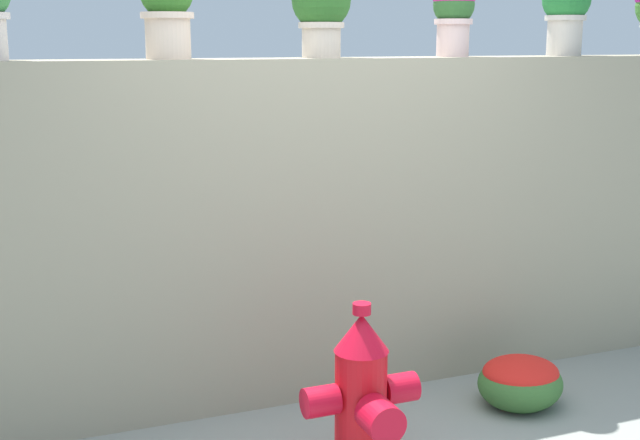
{
  "coord_description": "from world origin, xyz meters",
  "views": [
    {
      "loc": [
        -1.66,
        -3.1,
        1.94
      ],
      "look_at": [
        -0.05,
        0.93,
        1.02
      ],
      "focal_mm": 47.58,
      "sensor_mm": 36.0,
      "label": 1
    }
  ],
  "objects": [
    {
      "name": "stone_wall",
      "position": [
        0.0,
        1.13,
        0.92
      ],
      "size": [
        5.37,
        0.36,
        1.85
      ],
      "primitive_type": "cube",
      "color": "gray",
      "rests_on": "ground"
    },
    {
      "name": "potted_plant_2",
      "position": [
        -0.77,
        1.13,
        2.12
      ],
      "size": [
        0.28,
        0.28,
        0.46
      ],
      "color": "beige",
      "rests_on": "stone_wall"
    },
    {
      "name": "potted_plant_3",
      "position": [
        0.05,
        1.16,
        2.13
      ],
      "size": [
        0.33,
        0.33,
        0.46
      ],
      "color": "#C1B0A0",
      "rests_on": "stone_wall"
    },
    {
      "name": "potted_plant_4",
      "position": [
        0.85,
        1.15,
        2.1
      ],
      "size": [
        0.24,
        0.24,
        0.4
      ],
      "color": "beige",
      "rests_on": "stone_wall"
    },
    {
      "name": "potted_plant_5",
      "position": [
        1.62,
        1.16,
        2.15
      ],
      "size": [
        0.3,
        0.3,
        0.47
      ],
      "color": "beige",
      "rests_on": "stone_wall"
    },
    {
      "name": "fire_hydrant",
      "position": [
        -0.16,
        0.13,
        0.36
      ],
      "size": [
        0.55,
        0.45,
        0.8
      ],
      "color": "red",
      "rests_on": "ground"
    },
    {
      "name": "flower_bush_left",
      "position": [
        0.93,
        0.46,
        0.15
      ],
      "size": [
        0.47,
        0.42,
        0.29
      ],
      "color": "#37672E",
      "rests_on": "ground"
    }
  ]
}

